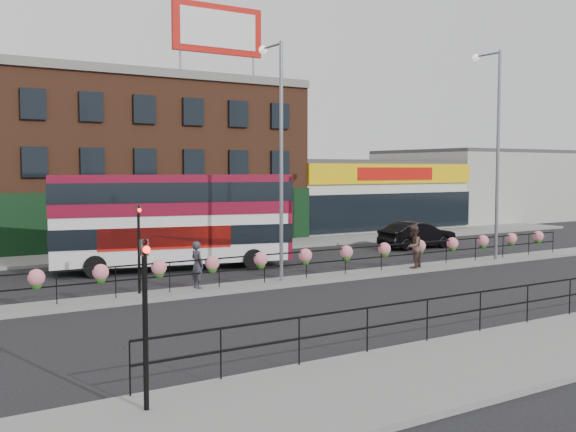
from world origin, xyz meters
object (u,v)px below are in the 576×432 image
double_decker_bus (173,212)px  pedestrian_a (197,265)px  car (417,235)px  lamp_column_east (494,136)px  pedestrian_b (413,247)px  lamp_column_west (278,140)px

double_decker_bus → pedestrian_a: 6.09m
car → lamp_column_east: lamp_column_east is taller
double_decker_bus → pedestrian_b: size_ratio=5.72×
double_decker_bus → car: size_ratio=2.33×
pedestrian_a → pedestrian_b: bearing=-101.8°
pedestrian_b → lamp_column_west: size_ratio=0.20×
pedestrian_a → car: bearing=-79.6°
car → pedestrian_b: 9.06m
car → pedestrian_b: (-6.33, -6.47, 0.35)m
car → pedestrian_a: 17.85m
lamp_column_west → lamp_column_east: 12.55m
lamp_column_west → double_decker_bus: bearing=110.2°
car → lamp_column_west: bearing=117.4°
car → pedestrian_b: pedestrian_b is taller
double_decker_bus → lamp_column_west: 6.86m
lamp_column_west → pedestrian_b: bearing=-3.5°
double_decker_bus → pedestrian_b: 11.06m
car → lamp_column_east: size_ratio=0.46×
pedestrian_a → pedestrian_b: (10.48, -0.47, 0.08)m
pedestrian_b → lamp_column_east: bearing=158.3°
double_decker_bus → car: (15.38, 0.31, -1.91)m
lamp_column_east → pedestrian_b: bearing=-176.6°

